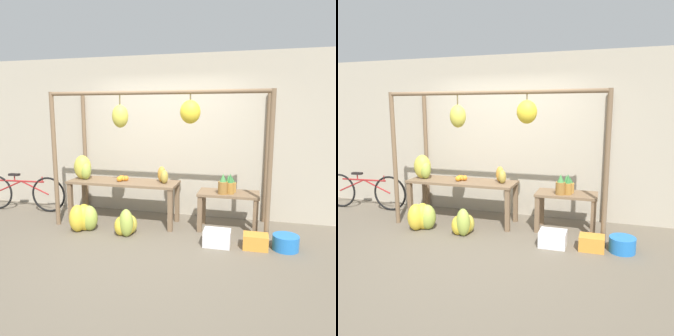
{
  "view_description": "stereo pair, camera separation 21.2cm",
  "coord_description": "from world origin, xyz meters",
  "views": [
    {
      "loc": [
        1.4,
        -4.04,
        1.84
      ],
      "look_at": [
        0.12,
        0.91,
        0.96
      ],
      "focal_mm": 35.0,
      "sensor_mm": 36.0,
      "label": 1
    },
    {
      "loc": [
        1.61,
        -3.98,
        1.84
      ],
      "look_at": [
        0.12,
        0.91,
        0.96
      ],
      "focal_mm": 35.0,
      "sensor_mm": 36.0,
      "label": 2
    }
  ],
  "objects": [
    {
      "name": "papaya_pile",
      "position": [
        0.04,
        0.94,
        0.82
      ],
      "size": [
        0.2,
        0.23,
        0.26
      ],
      "color": "#B2993D",
      "rests_on": "display_table_main"
    },
    {
      "name": "fruit_crate_white",
      "position": [
        0.98,
        0.3,
        0.11
      ],
      "size": [
        0.37,
        0.27,
        0.22
      ],
      "color": "silver",
      "rests_on": "ground_plane"
    },
    {
      "name": "blue_bucket",
      "position": [
        1.9,
        0.39,
        0.1
      ],
      "size": [
        0.35,
        0.35,
        0.2
      ],
      "color": "blue",
      "rests_on": "ground_plane"
    },
    {
      "name": "display_table_main",
      "position": [
        -0.64,
        0.91,
        0.6
      ],
      "size": [
        1.82,
        0.58,
        0.71
      ],
      "color": "brown",
      "rests_on": "ground_plane"
    },
    {
      "name": "stall_awning",
      "position": [
        0.04,
        0.73,
        1.52
      ],
      "size": [
        3.36,
        1.14,
        2.14
      ],
      "color": "brown",
      "rests_on": "ground_plane"
    },
    {
      "name": "banana_pile_ground_right",
      "position": [
        -0.38,
        0.35,
        0.17
      ],
      "size": [
        0.35,
        0.44,
        0.42
      ],
      "color": "gold",
      "rests_on": "ground_plane"
    },
    {
      "name": "shop_wall_back",
      "position": [
        0.0,
        1.59,
        1.4
      ],
      "size": [
        8.0,
        0.08,
        2.8
      ],
      "color": "#B2A893",
      "rests_on": "ground_plane"
    },
    {
      "name": "banana_pile_on_table",
      "position": [
        -1.35,
        0.89,
        0.89
      ],
      "size": [
        0.35,
        0.31,
        0.4
      ],
      "color": "#9EB247",
      "rests_on": "display_table_main"
    },
    {
      "name": "fruit_crate_purple",
      "position": [
        1.5,
        0.33,
        0.1
      ],
      "size": [
        0.33,
        0.24,
        0.2
      ],
      "color": "orange",
      "rests_on": "ground_plane"
    },
    {
      "name": "ground_plane",
      "position": [
        0.0,
        0.0,
        0.0
      ],
      "size": [
        20.0,
        20.0,
        0.0
      ],
      "primitive_type": "plane",
      "color": "#665B4C"
    },
    {
      "name": "display_table_side",
      "position": [
        1.08,
        0.96,
        0.47
      ],
      "size": [
        0.93,
        0.48,
        0.61
      ],
      "color": "brown",
      "rests_on": "ground_plane"
    },
    {
      "name": "orange_pile",
      "position": [
        -0.66,
        0.9,
        0.75
      ],
      "size": [
        0.18,
        0.2,
        0.09
      ],
      "color": "orange",
      "rests_on": "display_table_main"
    },
    {
      "name": "parked_bicycle",
      "position": [
        -2.73,
        1.04,
        0.35
      ],
      "size": [
        1.73,
        0.17,
        0.7
      ],
      "color": "black",
      "rests_on": "ground_plane"
    },
    {
      "name": "banana_pile_ground_left",
      "position": [
        -1.09,
        0.37,
        0.2
      ],
      "size": [
        0.44,
        0.4,
        0.42
      ],
      "color": "#9EB247",
      "rests_on": "ground_plane"
    },
    {
      "name": "pineapple_cluster",
      "position": [
        1.07,
        0.89,
        0.73
      ],
      "size": [
        0.26,
        0.28,
        0.31
      ],
      "color": "#A3702D",
      "rests_on": "display_table_side"
    }
  ]
}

